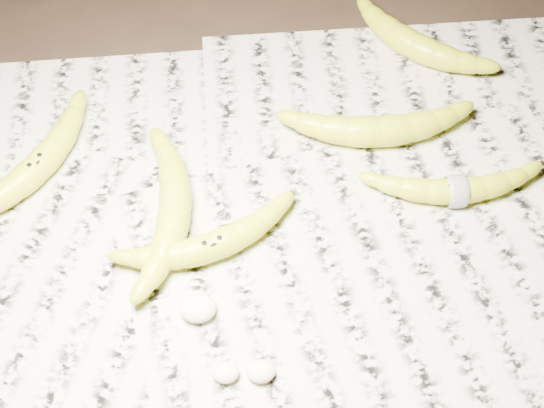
{
  "coord_description": "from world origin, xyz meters",
  "views": [
    {
      "loc": [
        0.0,
        -0.43,
        0.75
      ],
      "look_at": [
        0.02,
        0.04,
        0.05
      ],
      "focal_mm": 50.0,
      "sensor_mm": 36.0,
      "label": 1
    }
  ],
  "objects_px": {
    "banana_left_b": "(174,209)",
    "banana_upper_b": "(414,43)",
    "banana_taped": "(456,189)",
    "banana_left_a": "(36,166)",
    "banana_center": "(212,245)",
    "banana_upper_a": "(379,129)"
  },
  "relations": [
    {
      "from": "banana_left_b",
      "to": "banana_taped",
      "type": "distance_m",
      "value": 0.33
    },
    {
      "from": "banana_left_b",
      "to": "banana_upper_b",
      "type": "relative_size",
      "value": 1.08
    },
    {
      "from": "banana_left_a",
      "to": "banana_center",
      "type": "xyz_separation_m",
      "value": [
        0.21,
        -0.12,
        -0.0
      ]
    },
    {
      "from": "banana_upper_a",
      "to": "banana_upper_b",
      "type": "distance_m",
      "value": 0.16
    },
    {
      "from": "banana_left_b",
      "to": "banana_upper_a",
      "type": "height_order",
      "value": "banana_upper_a"
    },
    {
      "from": "banana_center",
      "to": "banana_upper_a",
      "type": "distance_m",
      "value": 0.26
    },
    {
      "from": "banana_left_a",
      "to": "banana_upper_a",
      "type": "distance_m",
      "value": 0.42
    },
    {
      "from": "banana_left_a",
      "to": "banana_upper_a",
      "type": "relative_size",
      "value": 1.01
    },
    {
      "from": "banana_left_b",
      "to": "banana_upper_b",
      "type": "xyz_separation_m",
      "value": [
        0.32,
        0.26,
        -0.0
      ]
    },
    {
      "from": "banana_upper_a",
      "to": "banana_upper_b",
      "type": "xyz_separation_m",
      "value": [
        0.07,
        0.15,
        -0.0
      ]
    },
    {
      "from": "banana_center",
      "to": "banana_taped",
      "type": "xyz_separation_m",
      "value": [
        0.29,
        0.06,
        -0.0
      ]
    },
    {
      "from": "banana_upper_a",
      "to": "banana_upper_b",
      "type": "bearing_deg",
      "value": 65.26
    },
    {
      "from": "banana_left_b",
      "to": "banana_upper_b",
      "type": "bearing_deg",
      "value": -47.68
    },
    {
      "from": "banana_taped",
      "to": "banana_upper_a",
      "type": "bearing_deg",
      "value": 129.9
    },
    {
      "from": "banana_left_a",
      "to": "banana_left_b",
      "type": "xyz_separation_m",
      "value": [
        0.17,
        -0.07,
        0.0
      ]
    },
    {
      "from": "banana_taped",
      "to": "banana_left_b",
      "type": "bearing_deg",
      "value": -178.8
    },
    {
      "from": "banana_left_b",
      "to": "banana_center",
      "type": "bearing_deg",
      "value": -135.67
    },
    {
      "from": "banana_taped",
      "to": "banana_upper_a",
      "type": "relative_size",
      "value": 0.92
    },
    {
      "from": "banana_left_b",
      "to": "banana_center",
      "type": "height_order",
      "value": "banana_left_b"
    },
    {
      "from": "banana_left_a",
      "to": "banana_taped",
      "type": "bearing_deg",
      "value": -61.08
    },
    {
      "from": "banana_center",
      "to": "banana_taped",
      "type": "bearing_deg",
      "value": -7.14
    },
    {
      "from": "banana_left_b",
      "to": "banana_upper_a",
      "type": "relative_size",
      "value": 0.96
    }
  ]
}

